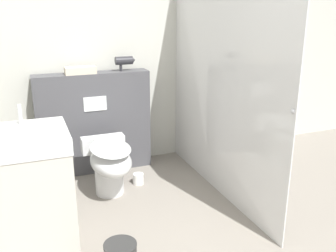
% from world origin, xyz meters
% --- Properties ---
extents(wall_back, '(8.00, 0.06, 2.50)m').
position_xyz_m(wall_back, '(0.00, 2.41, 1.25)').
color(wall_back, silver).
rests_on(wall_back, ground_plane).
extents(partition_panel, '(1.12, 0.22, 1.01)m').
position_xyz_m(partition_panel, '(-0.44, 2.24, 0.51)').
color(partition_panel, '#4C4C51').
rests_on(partition_panel, ground_plane).
extents(shower_glass, '(0.04, 1.96, 2.06)m').
position_xyz_m(shower_glass, '(0.51, 1.40, 1.03)').
color(shower_glass, silver).
rests_on(shower_glass, ground_plane).
extents(toilet, '(0.40, 0.65, 0.48)m').
position_xyz_m(toilet, '(-0.43, 1.64, 0.31)').
color(toilet, white).
rests_on(toilet, ground_plane).
extents(sink_vanity, '(0.54, 0.52, 1.03)m').
position_xyz_m(sink_vanity, '(-1.10, 0.98, 0.45)').
color(sink_vanity, beige).
rests_on(sink_vanity, ground_plane).
extents(hair_drier, '(0.20, 0.08, 0.14)m').
position_xyz_m(hair_drier, '(-0.10, 2.23, 1.11)').
color(hair_drier, '#2D2D33').
rests_on(hair_drier, partition_panel).
extents(folded_towel, '(0.29, 0.14, 0.07)m').
position_xyz_m(folded_towel, '(-0.54, 2.22, 1.05)').
color(folded_towel, beige).
rests_on(folded_towel, partition_panel).
extents(spare_toilet_roll, '(0.10, 0.10, 0.10)m').
position_xyz_m(spare_toilet_roll, '(-0.13, 1.76, 0.05)').
color(spare_toilet_roll, white).
rests_on(spare_toilet_roll, ground_plane).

